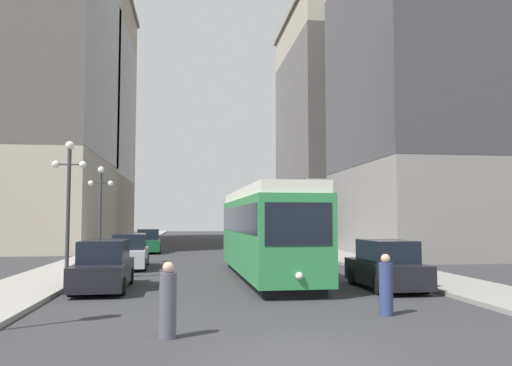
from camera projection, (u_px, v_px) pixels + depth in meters
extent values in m
plane|color=#303033|center=(299.00, 356.00, 9.81)|extent=(200.00, 200.00, 0.00)
cube|color=gray|center=(125.00, 246.00, 48.35)|extent=(3.14, 120.00, 0.15)
cube|color=gray|center=(294.00, 245.00, 50.42)|extent=(3.14, 120.00, 0.15)
cube|color=black|center=(266.00, 275.00, 22.47)|extent=(2.47, 11.48, 0.35)
cube|color=#2D8447|center=(266.00, 235.00, 22.59)|extent=(2.88, 12.48, 3.10)
cube|color=black|center=(266.00, 219.00, 22.64)|extent=(2.90, 11.99, 1.08)
cube|color=silver|center=(266.00, 195.00, 22.71)|extent=(2.66, 12.23, 0.44)
cube|color=black|center=(298.00, 224.00, 16.52)|extent=(2.21, 0.13, 1.40)
sphere|color=#F2EACC|center=(299.00, 276.00, 16.33)|extent=(0.24, 0.24, 0.24)
cube|color=black|center=(266.00, 248.00, 42.41)|extent=(2.26, 11.28, 0.35)
cube|color=#334C8C|center=(266.00, 227.00, 42.53)|extent=(2.66, 12.27, 3.10)
cube|color=black|center=(266.00, 221.00, 42.56)|extent=(2.68, 11.78, 1.30)
cube|color=black|center=(279.00, 225.00, 36.52)|extent=(2.30, 0.10, 1.71)
cylinder|color=black|center=(109.00, 265.00, 25.56)|extent=(0.21, 0.65, 0.64)
cylinder|color=black|center=(116.00, 260.00, 28.61)|extent=(0.21, 0.65, 0.64)
cylinder|color=black|center=(145.00, 265.00, 25.85)|extent=(0.21, 0.65, 0.64)
cylinder|color=black|center=(147.00, 260.00, 28.89)|extent=(0.21, 0.65, 0.64)
cube|color=#B2B2B7|center=(129.00, 257.00, 27.25)|extent=(2.00, 5.07, 0.84)
cube|color=black|center=(130.00, 241.00, 27.43)|extent=(1.69, 2.81, 0.80)
cylinder|color=black|center=(136.00, 250.00, 38.13)|extent=(0.22, 0.65, 0.64)
cylinder|color=black|center=(137.00, 248.00, 40.87)|extent=(0.22, 0.65, 0.64)
cylinder|color=black|center=(159.00, 250.00, 38.45)|extent=(0.22, 0.65, 0.64)
cylinder|color=black|center=(159.00, 248.00, 41.19)|extent=(0.22, 0.65, 0.64)
cube|color=#14512D|center=(148.00, 245.00, 39.68)|extent=(2.06, 4.60, 0.84)
cube|color=black|center=(148.00, 234.00, 39.85)|extent=(1.73, 2.57, 0.80)
cylinder|color=black|center=(393.00, 276.00, 20.67)|extent=(0.18, 0.64, 0.64)
cylinder|color=black|center=(425.00, 285.00, 17.95)|extent=(0.18, 0.64, 0.64)
cylinder|color=black|center=(352.00, 277.00, 20.44)|extent=(0.18, 0.64, 0.64)
cylinder|color=black|center=(378.00, 285.00, 17.72)|extent=(0.18, 0.64, 0.64)
cube|color=black|center=(386.00, 273.00, 19.21)|extent=(1.82, 4.44, 0.84)
cube|color=black|center=(387.00, 251.00, 19.16)|extent=(1.60, 2.45, 0.80)
cylinder|color=black|center=(71.00, 287.00, 17.35)|extent=(0.19, 0.64, 0.64)
cylinder|color=black|center=(87.00, 277.00, 20.40)|extent=(0.19, 0.64, 0.64)
cylinder|color=black|center=(123.00, 286.00, 17.60)|extent=(0.19, 0.64, 0.64)
cylinder|color=black|center=(131.00, 276.00, 20.65)|extent=(0.19, 0.64, 0.64)
cube|color=black|center=(104.00, 273.00, 19.02)|extent=(1.91, 5.03, 0.84)
cube|color=black|center=(105.00, 251.00, 19.20)|extent=(1.64, 2.78, 0.80)
cylinder|color=#4C4C56|center=(168.00, 305.00, 11.29)|extent=(0.37, 0.37, 1.42)
sphere|color=tan|center=(168.00, 267.00, 11.35)|extent=(0.25, 0.25, 0.25)
cylinder|color=navy|center=(386.00, 289.00, 13.98)|extent=(0.37, 0.37, 1.41)
sphere|color=tan|center=(385.00, 259.00, 14.03)|extent=(0.25, 0.25, 0.25)
cylinder|color=#333338|center=(68.00, 213.00, 21.49)|extent=(0.16, 0.16, 5.38)
sphere|color=white|center=(70.00, 145.00, 21.69)|extent=(0.36, 0.36, 0.36)
sphere|color=white|center=(56.00, 164.00, 21.56)|extent=(0.31, 0.31, 0.31)
sphere|color=white|center=(83.00, 165.00, 21.70)|extent=(0.31, 0.31, 0.31)
cube|color=#333338|center=(69.00, 165.00, 21.63)|extent=(1.10, 0.06, 0.06)
cylinder|color=#333338|center=(100.00, 217.00, 29.22)|extent=(0.16, 0.16, 5.10)
sphere|color=white|center=(101.00, 170.00, 29.41)|extent=(0.36, 0.36, 0.36)
sphere|color=white|center=(91.00, 183.00, 29.28)|extent=(0.31, 0.31, 0.31)
sphere|color=white|center=(111.00, 183.00, 29.43)|extent=(0.31, 0.31, 0.31)
cube|color=#333338|center=(101.00, 183.00, 29.36)|extent=(1.10, 0.06, 0.06)
cube|color=gray|center=(79.00, 118.00, 62.27)|extent=(11.52, 18.29, 29.70)
cube|color=#494440|center=(79.00, 105.00, 62.37)|extent=(11.56, 18.33, 17.82)
cube|color=#B2A893|center=(30.00, 70.00, 45.61)|extent=(13.12, 18.42, 31.56)
cube|color=#595451|center=(30.00, 53.00, 45.72)|extent=(13.16, 18.46, 18.94)
cube|color=#B2A893|center=(334.00, 129.00, 61.91)|extent=(10.97, 19.45, 26.78)
cube|color=#595451|center=(334.00, 118.00, 62.01)|extent=(11.01, 19.49, 16.07)
cube|color=gray|center=(333.00, 19.00, 62.86)|extent=(11.57, 20.05, 0.50)
cube|color=gray|center=(421.00, 82.00, 38.11)|extent=(10.34, 15.12, 25.47)
cube|color=#423F43|center=(420.00, 65.00, 38.20)|extent=(10.38, 15.16, 15.28)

